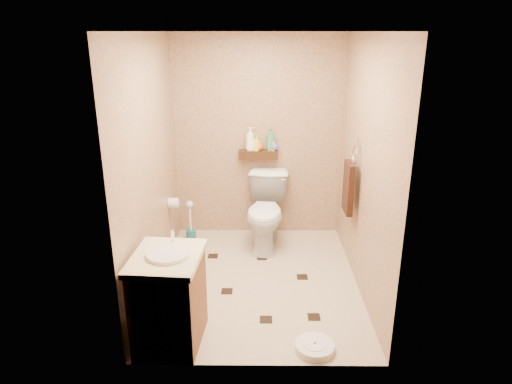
{
  "coord_description": "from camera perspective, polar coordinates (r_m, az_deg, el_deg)",
  "views": [
    {
      "loc": [
        0.02,
        -4.08,
        2.4
      ],
      "look_at": [
        -0.02,
        0.25,
        0.87
      ],
      "focal_mm": 32.0,
      "sensor_mm": 36.0,
      "label": 1
    }
  ],
  "objects": [
    {
      "name": "toilet",
      "position": [
        5.3,
        1.27,
        -2.51
      ],
      "size": [
        0.55,
        0.87,
        0.84
      ],
      "primitive_type": "imported",
      "rotation": [
        0.0,
        0.0,
        -0.1
      ],
      "color": "white",
      "rests_on": "ground"
    },
    {
      "name": "bottle_f",
      "position": [
        5.4,
        2.28,
        5.88
      ],
      "size": [
        0.14,
        0.14,
        0.13
      ],
      "primitive_type": "imported",
      "rotation": [
        0.0,
        0.0,
        2.26
      ],
      "color": "#584FC6",
      "rests_on": "wall_shelf"
    },
    {
      "name": "bottle_d",
      "position": [
        5.39,
        1.86,
        6.59
      ],
      "size": [
        0.14,
        0.14,
        0.27
      ],
      "primitive_type": "imported",
      "rotation": [
        0.0,
        0.0,
        5.87
      ],
      "color": "#2F8D55",
      "rests_on": "wall_shelf"
    },
    {
      "name": "bottle_c",
      "position": [
        5.4,
        0.35,
        5.89
      ],
      "size": [
        0.14,
        0.14,
        0.13
      ],
      "primitive_type": "imported",
      "rotation": [
        0.0,
        0.0,
        0.84
      ],
      "color": "#EE571C",
      "rests_on": "wall_shelf"
    },
    {
      "name": "wall_shelf",
      "position": [
        5.43,
        0.26,
        4.72
      ],
      "size": [
        0.46,
        0.14,
        0.1
      ],
      "primitive_type": "cube",
      "color": "#3C2610",
      "rests_on": "wall_back"
    },
    {
      "name": "toilet_brush",
      "position": [
        5.57,
        -8.17,
        -4.28
      ],
      "size": [
        0.12,
        0.12,
        0.51
      ],
      "color": "#186362",
      "rests_on": "ground"
    },
    {
      "name": "vanity",
      "position": [
        3.78,
        -10.8,
        -12.85
      ],
      "size": [
        0.57,
        0.67,
        0.9
      ],
      "rotation": [
        0.0,
        0.0,
        -0.08
      ],
      "color": "brown",
      "rests_on": "ground"
    },
    {
      "name": "ceiling",
      "position": [
        4.08,
        0.23,
        19.44
      ],
      "size": [
        2.0,
        2.5,
        0.02
      ],
      "primitive_type": "cube",
      "color": "silver",
      "rests_on": "wall_back"
    },
    {
      "name": "bathroom_scale",
      "position": [
        3.86,
        7.33,
        -18.65
      ],
      "size": [
        0.41,
        0.41,
        0.06
      ],
      "rotation": [
        0.0,
        0.0,
        -0.4
      ],
      "color": "white",
      "rests_on": "ground"
    },
    {
      "name": "wall_front",
      "position": [
        3.08,
        0.11,
        -3.53
      ],
      "size": [
        2.0,
        0.04,
        2.4
      ],
      "primitive_type": "cube",
      "color": "tan",
      "rests_on": "ground"
    },
    {
      "name": "bottle_a",
      "position": [
        5.39,
        -0.74,
        6.65
      ],
      "size": [
        0.12,
        0.12,
        0.28
      ],
      "primitive_type": "imported",
      "rotation": [
        0.0,
        0.0,
        1.7
      ],
      "color": "white",
      "rests_on": "wall_shelf"
    },
    {
      "name": "toilet_paper",
      "position": [
        5.15,
        -10.28,
        -1.33
      ],
      "size": [
        0.12,
        0.11,
        0.12
      ],
      "color": "white",
      "rests_on": "wall_left"
    },
    {
      "name": "ground",
      "position": [
        4.73,
        0.19,
        -11.02
      ],
      "size": [
        2.5,
        2.5,
        0.0
      ],
      "primitive_type": "plane",
      "color": "beige",
      "rests_on": "ground"
    },
    {
      "name": "bottle_e",
      "position": [
        5.4,
        1.93,
        6.14
      ],
      "size": [
        0.08,
        0.08,
        0.18
      ],
      "primitive_type": "imported",
      "rotation": [
        0.0,
        0.0,
        1.58
      ],
      "color": "#C68942",
      "rests_on": "wall_shelf"
    },
    {
      "name": "wall_left",
      "position": [
        4.37,
        -13.02,
        3.01
      ],
      "size": [
        0.04,
        2.5,
        2.4
      ],
      "primitive_type": "cube",
      "color": "tan",
      "rests_on": "ground"
    },
    {
      "name": "towel_ring",
      "position": [
        4.66,
        11.53,
        0.83
      ],
      "size": [
        0.12,
        0.3,
        0.76
      ],
      "color": "silver",
      "rests_on": "wall_right"
    },
    {
      "name": "bottle_b",
      "position": [
        5.4,
        0.05,
        6.16
      ],
      "size": [
        0.11,
        0.11,
        0.18
      ],
      "primitive_type": "imported",
      "rotation": [
        0.0,
        0.0,
        2.58
      ],
      "color": "#E2F633",
      "rests_on": "wall_shelf"
    },
    {
      "name": "wall_right",
      "position": [
        4.37,
        13.47,
        2.94
      ],
      "size": [
        0.04,
        2.5,
        2.4
      ],
      "primitive_type": "cube",
      "color": "tan",
      "rests_on": "ground"
    },
    {
      "name": "wall_back",
      "position": [
        5.46,
        0.27,
        6.76
      ],
      "size": [
        2.0,
        0.04,
        2.4
      ],
      "primitive_type": "cube",
      "color": "tan",
      "rests_on": "ground"
    },
    {
      "name": "floor_accents",
      "position": [
        4.67,
        0.78,
        -11.41
      ],
      "size": [
        1.12,
        1.31,
        0.01
      ],
      "color": "black",
      "rests_on": "ground"
    }
  ]
}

